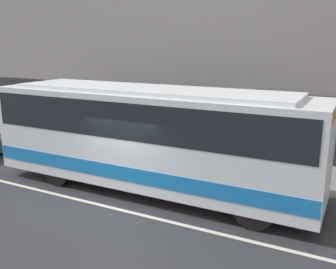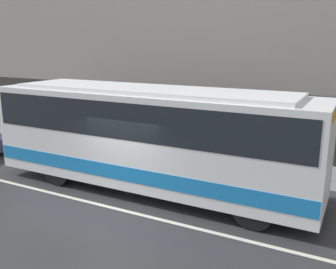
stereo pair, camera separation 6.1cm
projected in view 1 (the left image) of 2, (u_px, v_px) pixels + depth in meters
name	position (u px, v px, depth m)	size (l,w,h in m)	color
ground_plane	(114.00, 208.00, 10.82)	(60.00, 60.00, 0.00)	#2D2D30
sidewalk	(190.00, 157.00, 15.40)	(60.00, 2.67, 0.15)	gray
building_facade	(206.00, 27.00, 15.43)	(60.00, 0.35, 11.02)	gray
lane_stripe	(114.00, 208.00, 10.82)	(54.00, 0.14, 0.01)	beige
transit_bus	(149.00, 134.00, 11.82)	(10.67, 2.54, 3.32)	white
pedestrian_waiting	(194.00, 141.00, 14.70)	(0.36, 0.36, 1.63)	navy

